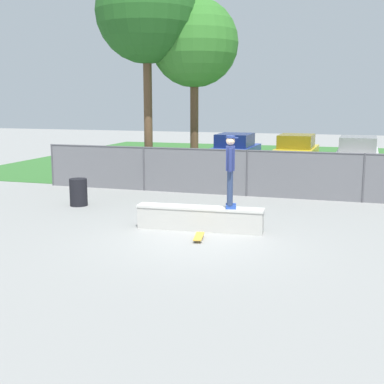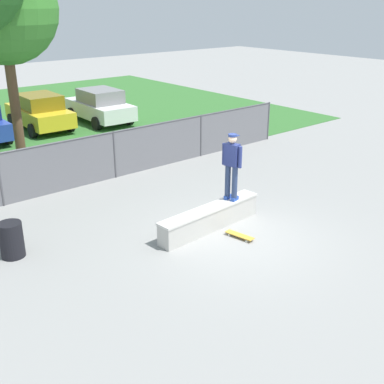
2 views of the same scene
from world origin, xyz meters
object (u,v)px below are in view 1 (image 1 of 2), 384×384
(skateboarder, at_px, (230,168))
(trash_bin, at_px, (78,192))
(car_blue, at_px, (235,150))
(concrete_ledge, at_px, (200,218))
(tree_near_right, at_px, (194,44))
(car_white, at_px, (357,154))
(skateboard, at_px, (199,237))
(car_yellow, at_px, (296,151))
(tree_near_left, at_px, (147,12))

(skateboarder, height_order, trash_bin, skateboarder)
(trash_bin, bearing_deg, car_blue, 76.46)
(skateboarder, relative_size, trash_bin, 2.12)
(concrete_ledge, distance_m, tree_near_right, 8.92)
(skateboarder, xyz_separation_m, car_white, (3.14, 12.53, -0.82))
(concrete_ledge, relative_size, skateboard, 4.06)
(concrete_ledge, relative_size, car_yellow, 0.79)
(car_blue, bearing_deg, trash_bin, -103.54)
(car_yellow, distance_m, car_white, 2.92)
(concrete_ledge, xyz_separation_m, car_blue, (-1.93, 12.92, 0.52))
(skateboard, xyz_separation_m, tree_near_right, (-2.50, 7.83, 5.36))
(concrete_ledge, bearing_deg, tree_near_left, 122.63)
(concrete_ledge, relative_size, tree_near_left, 0.40)
(car_blue, distance_m, trash_bin, 11.35)
(car_yellow, bearing_deg, concrete_ledge, -94.63)
(tree_near_left, bearing_deg, car_yellow, 56.24)
(car_blue, bearing_deg, skateboarder, -78.10)
(tree_near_left, distance_m, tree_near_right, 2.12)
(skateboarder, bearing_deg, car_white, 75.92)
(tree_near_left, distance_m, car_white, 11.64)
(concrete_ledge, distance_m, car_blue, 13.07)
(tree_near_left, bearing_deg, skateboarder, -52.17)
(tree_near_left, height_order, trash_bin, tree_near_left)
(skateboard, distance_m, tree_near_left, 10.17)
(car_blue, bearing_deg, car_white, -3.42)
(concrete_ledge, distance_m, skateboard, 0.95)
(car_white, bearing_deg, concrete_ledge, -107.34)
(tree_near_left, height_order, car_white, tree_near_left)
(concrete_ledge, relative_size, trash_bin, 3.85)
(car_white, distance_m, trash_bin, 13.66)
(skateboarder, height_order, tree_near_left, tree_near_left)
(concrete_ledge, height_order, car_white, car_white)
(tree_near_right, bearing_deg, car_blue, 86.80)
(car_yellow, xyz_separation_m, car_white, (2.86, -0.60, 0.00))
(car_blue, relative_size, car_yellow, 1.00)
(skateboard, xyz_separation_m, car_blue, (-2.17, 13.80, 0.77))
(tree_near_right, relative_size, car_white, 1.68)
(skateboard, relative_size, car_blue, 0.19)
(tree_near_right, bearing_deg, tree_near_left, -145.70)
(skateboarder, height_order, tree_near_right, tree_near_right)
(tree_near_left, distance_m, trash_bin, 7.31)
(concrete_ledge, distance_m, trash_bin, 4.96)
(tree_near_right, xyz_separation_m, car_blue, (0.33, 5.97, -4.59))
(tree_near_right, relative_size, car_blue, 1.68)
(car_yellow, bearing_deg, car_blue, -175.21)
(car_yellow, bearing_deg, tree_near_right, -118.18)
(concrete_ledge, xyz_separation_m, trash_bin, (-4.59, 1.89, 0.12))
(skateboarder, bearing_deg, skateboard, -120.78)
(skateboard, relative_size, tree_near_left, 0.10)
(concrete_ledge, bearing_deg, skateboard, -75.21)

